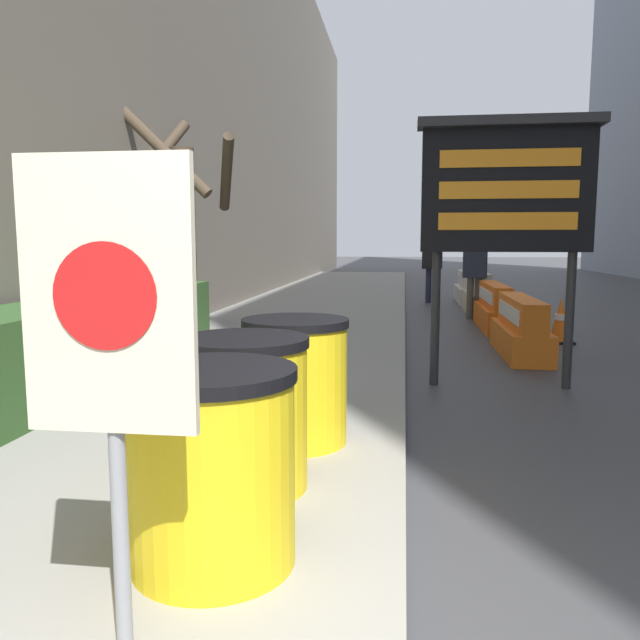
# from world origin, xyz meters

# --- Properties ---
(building_left_facade) EXTENTS (0.40, 50.40, 11.83)m
(building_left_facade) POSITION_xyz_m (-4.20, 9.80, 5.91)
(building_left_facade) COLOR gray
(building_left_facade) RESTS_ON ground_plane
(hedge_strip) EXTENTS (0.90, 6.99, 0.90)m
(hedge_strip) POSITION_xyz_m (-3.40, 3.74, 0.57)
(hedge_strip) COLOR #335628
(hedge_strip) RESTS_ON sidewalk_left
(bare_tree) EXTENTS (1.74, 1.83, 3.52)m
(bare_tree) POSITION_xyz_m (-3.42, 7.52, 1.90)
(bare_tree) COLOR #4C3D2D
(bare_tree) RESTS_ON sidewalk_left
(barrel_drum_foreground) EXTENTS (0.80, 0.80, 0.94)m
(barrel_drum_foreground) POSITION_xyz_m (-0.90, 0.84, 0.59)
(barrel_drum_foreground) COLOR yellow
(barrel_drum_foreground) RESTS_ON sidewalk_left
(barrel_drum_middle) EXTENTS (0.80, 0.80, 0.94)m
(barrel_drum_middle) POSITION_xyz_m (-0.98, 1.74, 0.59)
(barrel_drum_middle) COLOR yellow
(barrel_drum_middle) RESTS_ON sidewalk_left
(barrel_drum_back) EXTENTS (0.80, 0.80, 0.94)m
(barrel_drum_back) POSITION_xyz_m (-0.82, 2.65, 0.59)
(barrel_drum_back) COLOR yellow
(barrel_drum_back) RESTS_ON sidewalk_left
(warning_sign) EXTENTS (0.62, 0.08, 1.80)m
(warning_sign) POSITION_xyz_m (-1.03, 0.15, 1.34)
(warning_sign) COLOR gray
(warning_sign) RESTS_ON sidewalk_left
(message_board) EXTENTS (1.92, 0.36, 2.92)m
(message_board) POSITION_xyz_m (1.05, 5.20, 2.17)
(message_board) COLOR #28282B
(message_board) RESTS_ON ground_plane
(jersey_barrier_orange_near) EXTENTS (0.57, 2.07, 0.83)m
(jersey_barrier_orange_near) POSITION_xyz_m (1.63, 7.23, 0.36)
(jersey_barrier_orange_near) COLOR orange
(jersey_barrier_orange_near) RESTS_ON ground_plane
(jersey_barrier_orange_far) EXTENTS (0.51, 2.19, 0.84)m
(jersey_barrier_orange_far) POSITION_xyz_m (1.63, 9.90, 0.37)
(jersey_barrier_orange_far) COLOR orange
(jersey_barrier_orange_far) RESTS_ON ground_plane
(jersey_barrier_cream) EXTENTS (0.52, 2.03, 0.92)m
(jersey_barrier_cream) POSITION_xyz_m (1.63, 12.44, 0.40)
(jersey_barrier_cream) COLOR beige
(jersey_barrier_cream) RESTS_ON ground_plane
(jersey_barrier_white) EXTENTS (0.53, 2.19, 0.81)m
(jersey_barrier_white) POSITION_xyz_m (1.63, 15.00, 0.36)
(jersey_barrier_white) COLOR silver
(jersey_barrier_white) RESTS_ON ground_plane
(traffic_cone_near) EXTENTS (0.38, 0.38, 0.68)m
(traffic_cone_near) POSITION_xyz_m (2.15, 9.73, 0.33)
(traffic_cone_near) COLOR black
(traffic_cone_near) RESTS_ON ground_plane
(traffic_cone_mid) EXTENTS (0.41, 0.41, 0.73)m
(traffic_cone_mid) POSITION_xyz_m (2.45, 8.40, 0.36)
(traffic_cone_mid) COLOR black
(traffic_cone_mid) RESTS_ON ground_plane
(traffic_light_near_curb) EXTENTS (0.28, 0.45, 4.34)m
(traffic_light_near_curb) POSITION_xyz_m (0.79, 19.25, 3.13)
(traffic_light_near_curb) COLOR #2D2D30
(traffic_light_near_curb) RESTS_ON ground_plane
(pedestrian_worker) EXTENTS (0.53, 0.56, 1.84)m
(pedestrian_worker) POSITION_xyz_m (0.69, 14.66, 1.09)
(pedestrian_worker) COLOR #23283D
(pedestrian_worker) RESTS_ON ground_plane
(pedestrian_passerby) EXTENTS (0.52, 0.38, 1.77)m
(pedestrian_passerby) POSITION_xyz_m (1.42, 11.37, 1.05)
(pedestrian_passerby) COLOR #514C42
(pedestrian_passerby) RESTS_ON ground_plane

